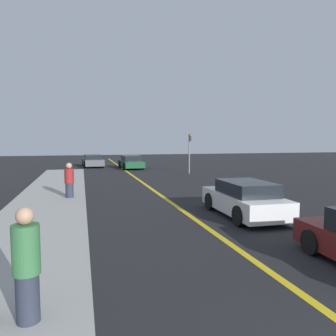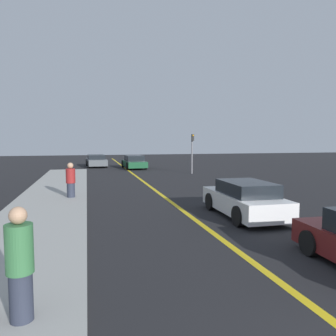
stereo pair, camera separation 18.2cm
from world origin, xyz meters
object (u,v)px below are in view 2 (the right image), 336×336
car_far_distant (134,162)px  pedestrian_far_standing (71,180)px  car_ahead_center (244,199)px  pedestrian_near_curb (20,265)px  traffic_light (192,149)px  car_parked_left_lot (96,161)px

car_far_distant → pedestrian_far_standing: pedestrian_far_standing is taller
car_ahead_center → pedestrian_far_standing: (-6.37, 5.02, 0.29)m
car_ahead_center → pedestrian_near_curb: (-6.60, -5.78, 0.35)m
pedestrian_far_standing → car_ahead_center: bearing=-38.3°
car_far_distant → car_ahead_center: bearing=-89.4°
pedestrian_near_curb → pedestrian_far_standing: bearing=88.8°
car_far_distant → pedestrian_near_curb: size_ratio=2.63×
car_ahead_center → traffic_light: size_ratio=1.29×
car_far_distant → pedestrian_near_curb: pedestrian_near_curb is taller
car_ahead_center → car_far_distant: (-1.12, 21.02, -0.01)m
car_ahead_center → traffic_light: traffic_light is taller
traffic_light → car_ahead_center: bearing=-100.9°
car_far_distant → car_parked_left_lot: size_ratio=0.93×
pedestrian_near_curb → traffic_light: size_ratio=0.53×
pedestrian_near_curb → traffic_light: 22.79m
car_ahead_center → car_parked_left_lot: bearing=101.8°
car_parked_left_lot → pedestrian_near_curb: size_ratio=2.82×
car_far_distant → pedestrian_far_standing: bearing=-110.6°
car_far_distant → traffic_light: 7.42m
car_parked_left_lot → traffic_light: (7.52, -9.28, 1.43)m
pedestrian_near_curb → traffic_light: traffic_light is taller
pedestrian_near_curb → pedestrian_far_standing: 10.81m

